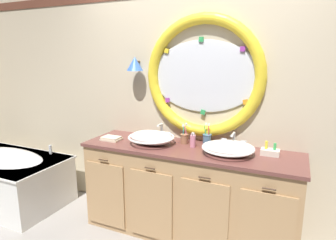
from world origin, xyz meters
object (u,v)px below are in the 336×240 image
object	(u,v)px
toothbrush_holder_right	(207,139)
soap_dispenser	(193,141)
folded_hand_towel	(111,139)
toiletry_basket	(270,152)
bathtub	(5,175)
sink_basin_right	(228,148)
sink_basin_left	(151,137)
toothbrush_holder_left	(184,138)

from	to	relation	value
toothbrush_holder_right	soap_dispenser	size ratio (longest dim) A/B	1.45
toothbrush_holder_right	folded_hand_towel	bearing A→B (deg)	-164.20
toiletry_basket	bathtub	bearing A→B (deg)	-172.68
bathtub	sink_basin_right	distance (m)	2.65
toothbrush_holder_right	sink_basin_left	bearing A→B (deg)	-157.36
folded_hand_towel	toothbrush_holder_left	bearing A→B (deg)	15.03
toothbrush_holder_right	bathtub	bearing A→B (deg)	-168.82
sink_basin_right	soap_dispenser	distance (m)	0.35
folded_hand_towel	soap_dispenser	bearing A→B (deg)	8.36
toothbrush_holder_left	toothbrush_holder_right	bearing A→B (deg)	18.40
sink_basin_left	toothbrush_holder_left	distance (m)	0.32
bathtub	toothbrush_holder_right	world-z (taller)	toothbrush_holder_right
sink_basin_left	folded_hand_towel	distance (m)	0.43
toothbrush_holder_left	toothbrush_holder_right	size ratio (longest dim) A/B	0.98
sink_basin_right	toothbrush_holder_right	size ratio (longest dim) A/B	2.15
sink_basin_right	toiletry_basket	distance (m)	0.36
toothbrush_holder_left	toothbrush_holder_right	distance (m)	0.22
folded_hand_towel	toiletry_basket	bearing A→B (deg)	6.65
soap_dispenser	toiletry_basket	size ratio (longest dim) A/B	0.95
sink_basin_left	soap_dispenser	xyz separation A→B (m)	(0.40, 0.07, -0.00)
soap_dispenser	folded_hand_towel	distance (m)	0.84
toothbrush_holder_left	toiletry_basket	bearing A→B (deg)	-1.17
sink_basin_left	sink_basin_right	size ratio (longest dim) A/B	0.99
soap_dispenser	toiletry_basket	distance (m)	0.68
toothbrush_holder_left	bathtub	bearing A→B (deg)	-169.55
folded_hand_towel	toiletry_basket	world-z (taller)	toiletry_basket
toothbrush_holder_right	folded_hand_towel	distance (m)	0.96
bathtub	sink_basin_left	size ratio (longest dim) A/B	3.24
bathtub	sink_basin_left	bearing A→B (deg)	7.86
sink_basin_left	folded_hand_towel	bearing A→B (deg)	-172.75
sink_basin_right	toiletry_basket	world-z (taller)	toiletry_basket
sink_basin_left	toothbrush_holder_right	size ratio (longest dim) A/B	2.13
toothbrush_holder_left	soap_dispenser	world-z (taller)	toothbrush_holder_left
folded_hand_towel	bathtub	bearing A→B (deg)	-171.95
toothbrush_holder_left	toiletry_basket	xyz separation A→B (m)	(0.79, -0.02, -0.02)
sink_basin_left	toiletry_basket	xyz separation A→B (m)	(1.08, 0.12, -0.03)
sink_basin_left	toothbrush_holder_left	xyz separation A→B (m)	(0.29, 0.14, -0.01)
bathtub	folded_hand_towel	xyz separation A→B (m)	(1.40, 0.20, 0.56)
toothbrush_holder_right	toiletry_basket	xyz separation A→B (m)	(0.58, -0.09, -0.03)
bathtub	sink_basin_right	xyz separation A→B (m)	(2.57, 0.25, 0.60)
sink_basin_left	toothbrush_holder_right	xyz separation A→B (m)	(0.50, 0.21, -0.01)
toothbrush_holder_left	toothbrush_holder_right	xyz separation A→B (m)	(0.21, 0.07, 0.00)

